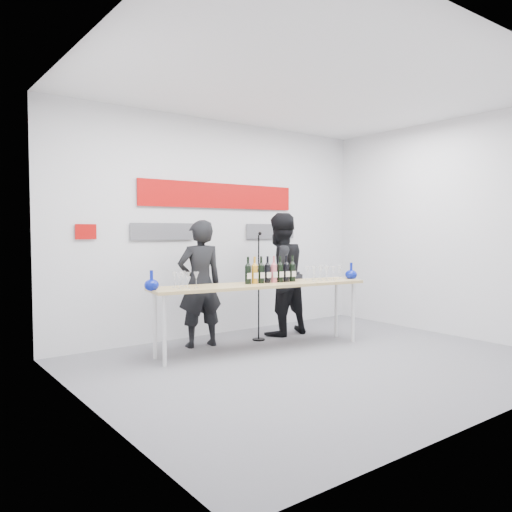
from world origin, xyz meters
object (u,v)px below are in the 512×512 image
(presenter_right, at_px, (280,274))
(presenter_left, at_px, (200,284))
(tasting_table, at_px, (261,289))
(mic_stand, at_px, (259,307))

(presenter_right, bearing_deg, presenter_left, -3.89)
(presenter_left, bearing_deg, tasting_table, 137.24)
(mic_stand, bearing_deg, presenter_right, 23.03)
(presenter_left, relative_size, presenter_right, 0.93)
(presenter_left, distance_m, mic_stand, 0.90)
(presenter_left, distance_m, presenter_right, 1.25)
(presenter_left, xyz_separation_m, presenter_right, (1.25, -0.06, 0.06))
(presenter_left, height_order, mic_stand, presenter_left)
(tasting_table, xyz_separation_m, presenter_left, (-0.50, 0.61, 0.04))
(tasting_table, bearing_deg, presenter_right, 45.50)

